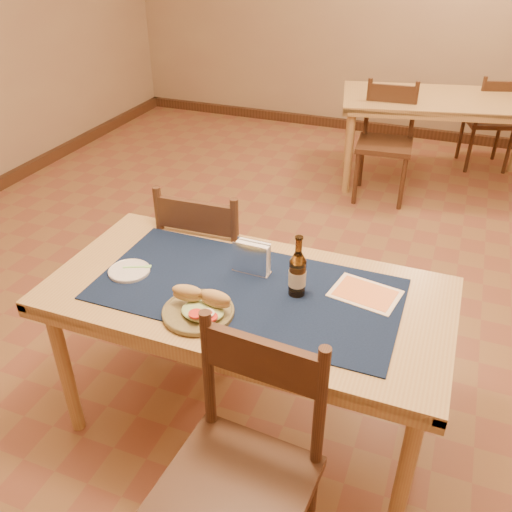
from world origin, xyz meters
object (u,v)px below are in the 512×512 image
(beer_bottle, at_px, (297,273))
(chair_main_near, at_px, (241,474))
(main_table, at_px, (247,306))
(sandwich_plate, at_px, (200,308))
(back_table, at_px, (444,107))
(chair_main_far, at_px, (212,262))
(napkin_holder, at_px, (252,258))

(beer_bottle, bearing_deg, chair_main_near, -86.87)
(main_table, bearing_deg, sandwich_plate, -115.25)
(back_table, xyz_separation_m, beer_bottle, (-0.32, -3.09, 0.18))
(main_table, bearing_deg, chair_main_far, 128.95)
(beer_bottle, xyz_separation_m, napkin_holder, (-0.22, 0.08, -0.03))
(back_table, height_order, beer_bottle, beer_bottle)
(napkin_holder, bearing_deg, chair_main_far, 135.06)
(chair_main_far, relative_size, chair_main_near, 0.98)
(sandwich_plate, bearing_deg, chair_main_far, 112.64)
(back_table, distance_m, napkin_holder, 3.07)
(chair_main_near, relative_size, sandwich_plate, 3.64)
(back_table, relative_size, napkin_holder, 11.34)
(back_table, distance_m, chair_main_far, 2.81)
(sandwich_plate, relative_size, beer_bottle, 1.05)
(beer_bottle, height_order, napkin_holder, beer_bottle)
(sandwich_plate, bearing_deg, beer_bottle, 40.72)
(chair_main_near, bearing_deg, beer_bottle, 93.13)
(beer_bottle, bearing_deg, chair_main_far, 142.75)
(sandwich_plate, bearing_deg, main_table, 64.75)
(main_table, distance_m, beer_bottle, 0.27)
(napkin_holder, bearing_deg, back_table, 79.83)
(sandwich_plate, distance_m, napkin_holder, 0.34)
(chair_main_near, xyz_separation_m, beer_bottle, (-0.04, 0.67, 0.34))
(beer_bottle, distance_m, napkin_holder, 0.24)
(chair_main_near, xyz_separation_m, sandwich_plate, (-0.33, 0.41, 0.27))
(main_table, bearing_deg, beer_bottle, 11.62)
(back_table, bearing_deg, chair_main_far, -108.90)
(back_table, bearing_deg, chair_main_near, -94.33)
(chair_main_near, bearing_deg, sandwich_plate, 128.57)
(chair_main_far, distance_m, chair_main_near, 1.28)
(main_table, xyz_separation_m, sandwich_plate, (-0.10, -0.21, 0.12))
(main_table, xyz_separation_m, beer_bottle, (0.19, 0.04, 0.18))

